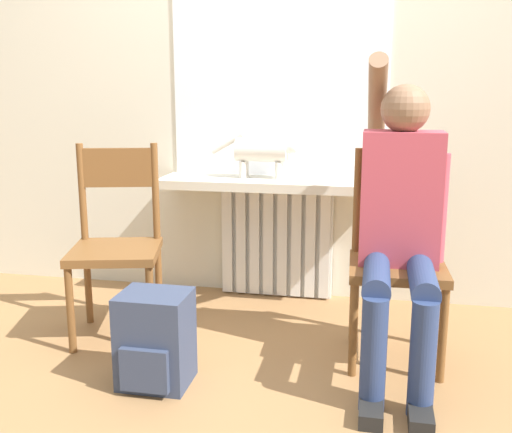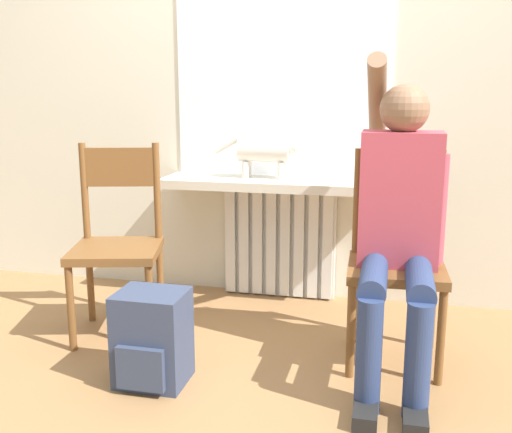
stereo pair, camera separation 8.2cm
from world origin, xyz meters
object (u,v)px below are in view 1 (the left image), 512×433
(cat, at_px, (263,151))
(backpack, at_px, (155,340))
(chair_right, at_px, (397,256))
(person, at_px, (401,217))
(chair_left, at_px, (116,241))

(cat, distance_m, backpack, 1.31)
(chair_right, xyz_separation_m, person, (0.00, -0.13, 0.21))
(person, bearing_deg, chair_left, 174.63)
(chair_left, height_order, backpack, chair_left)
(chair_left, relative_size, backpack, 2.39)
(chair_right, xyz_separation_m, backpack, (-0.98, -0.47, -0.28))
(chair_left, distance_m, cat, 0.96)
(person, height_order, backpack, person)
(chair_right, bearing_deg, chair_left, 177.74)
(backpack, bearing_deg, chair_left, 128.14)
(person, relative_size, backpack, 3.44)
(chair_left, height_order, person, person)
(backpack, bearing_deg, person, 19.38)
(chair_right, distance_m, backpack, 1.12)
(cat, relative_size, backpack, 1.27)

